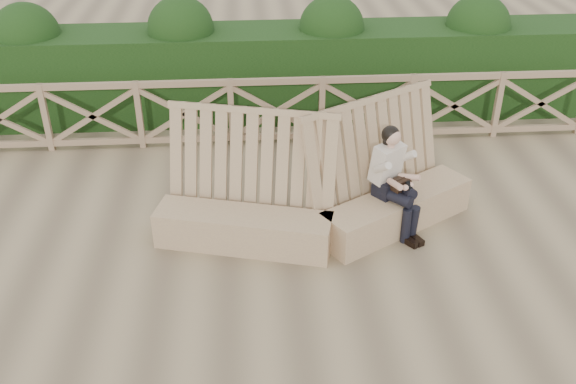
{
  "coord_description": "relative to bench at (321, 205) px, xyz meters",
  "views": [
    {
      "loc": [
        -0.48,
        -5.84,
        4.61
      ],
      "look_at": [
        -0.04,
        0.4,
        0.9
      ],
      "focal_mm": 40.0,
      "sensor_mm": 36.0,
      "label": 1
    }
  ],
  "objects": [
    {
      "name": "bench",
      "position": [
        0.0,
        0.0,
        0.0
      ],
      "size": [
        4.1,
        1.78,
        1.59
      ],
      "rotation": [
        0.0,
        0.0,
        0.11
      ],
      "color": "#957355",
      "rests_on": "ground"
    },
    {
      "name": "hedge",
      "position": [
        -0.4,
        3.81,
        0.35
      ],
      "size": [
        12.0,
        1.2,
        1.5
      ],
      "primitive_type": "cube",
      "color": "black",
      "rests_on": "ground"
    },
    {
      "name": "guardrail",
      "position": [
        -0.4,
        2.61,
        0.15
      ],
      "size": [
        10.1,
        0.09,
        1.1
      ],
      "color": "#8A6D50",
      "rests_on": "ground"
    },
    {
      "name": "woman",
      "position": [
        0.9,
        0.04,
        0.35
      ],
      "size": [
        0.68,
        0.85,
        1.39
      ],
      "rotation": [
        0.0,
        0.0,
        0.64
      ],
      "color": "black",
      "rests_on": "ground"
    },
    {
      "name": "ground",
      "position": [
        -0.4,
        -0.89,
        -0.4
      ],
      "size": [
        60.0,
        60.0,
        0.0
      ],
      "primitive_type": "plane",
      "color": "brown",
      "rests_on": "ground"
    }
  ]
}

